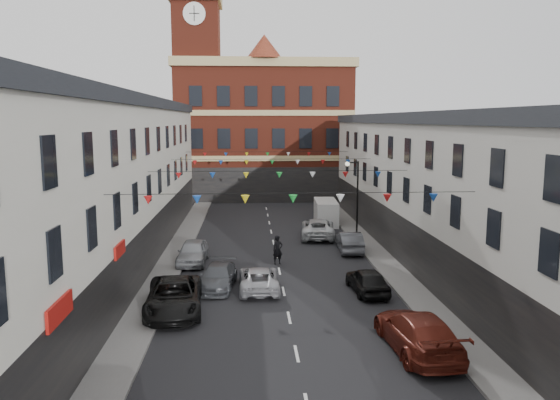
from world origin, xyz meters
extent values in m
plane|color=black|center=(0.00, 0.00, 0.00)|extent=(160.00, 160.00, 0.00)
cube|color=#605E5B|center=(-6.90, 2.00, 0.07)|extent=(1.80, 64.00, 0.15)
cube|color=#605E5B|center=(6.90, 2.00, 0.07)|extent=(1.80, 64.00, 0.15)
cube|color=beige|center=(-11.80, 1.00, 5.00)|extent=(8.00, 56.00, 10.00)
cube|color=black|center=(-11.80, 1.00, 10.35)|extent=(8.40, 56.00, 0.70)
cube|color=black|center=(-7.75, 1.00, 1.60)|extent=(0.12, 56.00, 3.20)
cube|color=#B3B1A7|center=(11.80, 1.00, 4.50)|extent=(8.00, 56.00, 9.00)
cube|color=black|center=(11.80, 1.00, 9.35)|extent=(8.40, 56.00, 0.70)
cube|color=black|center=(7.75, 1.00, 1.60)|extent=(0.12, 56.00, 3.20)
cube|color=maroon|center=(0.00, 38.00, 7.50)|extent=(20.00, 12.00, 15.00)
cube|color=tan|center=(0.00, 38.00, 15.50)|extent=(20.60, 12.60, 1.00)
cone|color=maroon|center=(0.00, 33.00, 17.20)|extent=(4.00, 4.00, 2.60)
cube|color=maroon|center=(-7.50, 35.00, 12.00)|extent=(5.00, 5.00, 24.00)
cylinder|color=white|center=(-7.50, 32.45, 20.50)|extent=(2.40, 0.12, 2.40)
cube|color=#2A4420|center=(-4.00, 62.00, 5.00)|extent=(40.00, 14.00, 10.00)
cylinder|color=black|center=(6.80, 14.00, 3.00)|extent=(0.14, 0.14, 6.00)
cylinder|color=black|center=(6.40, 14.00, 5.90)|extent=(0.90, 0.10, 0.10)
sphere|color=beige|center=(5.95, 14.00, 5.80)|extent=(0.36, 0.36, 0.36)
imported|color=black|center=(-5.50, -2.91, 0.79)|extent=(3.03, 5.85, 1.57)
imported|color=#44474C|center=(-3.60, 0.81, 0.65)|extent=(2.27, 4.62, 1.29)
imported|color=gray|center=(-5.50, 6.19, 0.76)|extent=(1.95, 4.52, 1.52)
imported|color=#5D1C12|center=(4.86, -8.06, 0.82)|extent=(2.65, 5.77, 1.64)
imported|color=black|center=(4.48, -0.53, 0.69)|extent=(1.92, 4.16, 1.38)
imported|color=#4B4D52|center=(5.25, 8.77, 0.72)|extent=(1.75, 4.44, 1.44)
imported|color=silver|center=(3.60, 13.53, 0.76)|extent=(3.13, 5.75, 1.53)
imported|color=#A2A3A9|center=(-1.34, 0.36, 0.64)|extent=(2.19, 4.63, 1.28)
cube|color=silver|center=(5.02, 19.12, 1.06)|extent=(2.10, 4.90, 2.13)
imported|color=black|center=(-0.01, 5.67, 0.94)|extent=(0.80, 0.67, 1.88)
camera|label=1|loc=(-1.86, -28.54, 9.24)|focal=35.00mm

